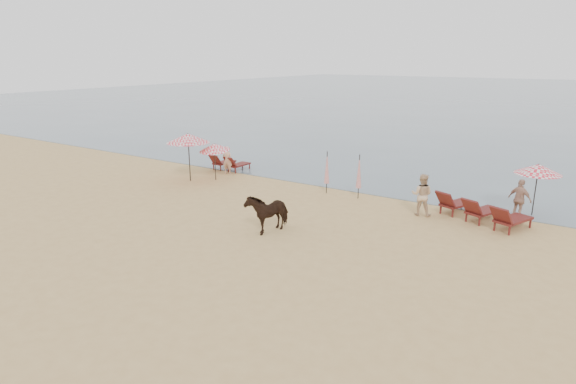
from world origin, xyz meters
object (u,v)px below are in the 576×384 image
Objects in this scene: umbrella_open_right at (538,169)px; beachgoer_right_b at (520,199)px; lounger_cluster_left at (229,163)px; beachgoer_right_a at (422,195)px; umbrella_closed_right at (359,172)px; cow at (268,212)px; lounger_cluster_right at (480,210)px; beachgoer_left at (227,160)px; umbrella_closed_left at (327,168)px; umbrella_open_left_b at (214,147)px; umbrella_open_left_a at (188,138)px.

beachgoer_right_b is at bearing -106.21° from umbrella_open_right.
beachgoer_right_a reaches higher than lounger_cluster_left.
cow is at bearing -100.07° from umbrella_closed_right.
umbrella_open_right is at bearing 3.43° from lounger_cluster_left.
lounger_cluster_right is 13.82m from beachgoer_left.
umbrella_closed_right is 8.32m from beachgoer_left.
umbrella_closed_left is 1.67m from umbrella_closed_right.
umbrella_closed_right is (7.90, 1.04, -0.50)m from umbrella_open_left_b.
beachgoer_left is 11.61m from beachgoer_right_a.
umbrella_open_right reaches higher than beachgoer_right_b.
umbrella_closed_left is 8.46m from beachgoer_right_b.
umbrella_open_left_b is at bearing 30.03° from beachgoer_right_b.
umbrella_closed_left reaches higher than beachgoer_right_a.
umbrella_open_right is at bearing 11.11° from umbrella_closed_left.
umbrella_open_left_a is 7.56m from umbrella_closed_left.
umbrella_open_left_a is 1.22× the size of umbrella_closed_right.
umbrella_open_left_b reaches higher than lounger_cluster_right.
umbrella_closed_right is 1.18× the size of cow.
lounger_cluster_left is 1.04× the size of cow.
umbrella_closed_right is at bearing 162.86° from beachgoer_left.
beachgoer_right_a is at bearing -9.14° from umbrella_closed_left.
umbrella_open_right is at bearing 18.07° from umbrella_open_left_a.
beachgoer_right_b is (15.02, 0.45, 0.05)m from beachgoer_left.
umbrella_closed_right is at bearing -7.29° from umbrella_open_left_b.
umbrella_open_left_a is at bearing 32.66° from beachgoer_right_b.
umbrella_open_left_a reaches higher than beachgoer_left.
umbrella_open_left_b is (1.02, 0.87, -0.51)m from umbrella_open_left_a.
umbrella_open_right reaches higher than beachgoer_left.
umbrella_open_left_a reaches higher than umbrella_open_left_b.
umbrella_closed_left is at bearing -157.45° from umbrella_open_right.
umbrella_open_right is at bearing 13.34° from umbrella_closed_right.
lounger_cluster_left is 7.26m from umbrella_closed_left.
lounger_cluster_right is at bearing -3.53° from umbrella_closed_right.
lounger_cluster_left is 2.69m from umbrella_open_left_b.
umbrella_open_right is 1.25× the size of cow.
umbrella_closed_left reaches higher than beachgoer_right_b.
umbrella_closed_left is (7.26, 1.87, -1.02)m from umbrella_open_left_a.
lounger_cluster_left is 0.89× the size of umbrella_closed_left.
umbrella_closed_right reaches higher than lounger_cluster_left.
umbrella_closed_right is 1.33× the size of beachgoer_left.
lounger_cluster_right is 2.11× the size of cow.
umbrella_open_right is (16.09, 3.60, -0.30)m from umbrella_open_left_a.
umbrella_open_left_b is 11.19m from beachgoer_right_a.
lounger_cluster_left is at bearing -163.60° from lounger_cluster_right.
umbrella_open_left_a is 1.16× the size of umbrella_open_right.
lounger_cluster_right is 1.69× the size of umbrella_open_right.
lounger_cluster_left is 12.21m from beachgoer_right_a.
cow is 10.24m from beachgoer_right_b.
umbrella_open_left_b is at bearing -158.28° from umbrella_open_right.
umbrella_closed_right is 1.18× the size of beachgoer_right_a.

